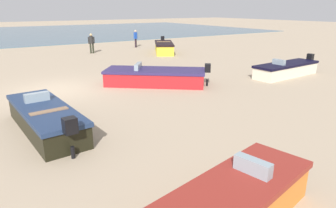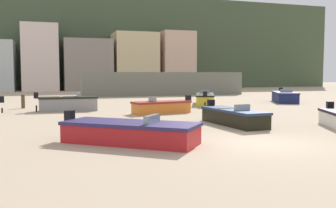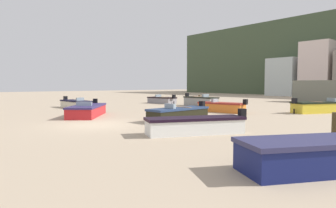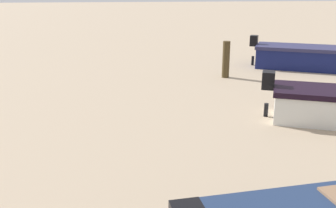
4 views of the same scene
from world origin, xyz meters
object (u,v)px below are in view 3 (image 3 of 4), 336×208
Objects in this scene: boat_grey_0 at (162,100)px; boat_black_4 at (179,114)px; boat_red_6 at (87,110)px; boat_cream_3 at (76,104)px; boat_white_8 at (196,125)px; mooring_post_mid_beach at (335,129)px; boat_grey_7 at (201,101)px; boat_orange_10 at (222,107)px; boat_yellow_1 at (322,107)px; boat_navy_5 at (318,155)px; mooring_post_near_water at (199,99)px.

boat_grey_0 is 0.83× the size of boat_black_4.
boat_black_4 is 0.94× the size of boat_red_6.
boat_black_4 is (12.90, 1.03, 0.02)m from boat_cream_3.
mooring_post_mid_beach is at bearing -135.53° from boat_white_8.
boat_grey_7 reaches higher than boat_orange_10.
boat_black_4 is 12.00m from boat_grey_7.
boat_grey_7 is 19.49m from mooring_post_mid_beach.
boat_white_8 is 3.79× the size of mooring_post_mid_beach.
boat_cream_3 is at bearing -68.68° from boat_red_6.
boat_orange_10 is at bearing 119.83° from boat_cream_3.
boat_yellow_1 is at bearing 113.79° from mooring_post_mid_beach.
boat_orange_10 reaches higher than boat_grey_0.
boat_white_8 is 10.73m from boat_orange_10.
boat_yellow_1 reaches higher than boat_navy_5.
boat_red_6 reaches higher than mooring_post_near_water.
boat_orange_10 is (11.14, 7.21, 0.02)m from boat_cream_3.
boat_grey_7 is (5.90, 0.24, 0.11)m from boat_grey_0.
boat_yellow_1 is 1.27× the size of boat_grey_7.
boat_black_4 is at bearing -83.75° from boat_yellow_1.
mooring_post_near_water is (-2.99, 2.95, -0.00)m from boat_grey_7.
boat_cream_3 is 13.81m from mooring_post_near_water.
boat_black_4 is at bearing 91.52° from boat_cream_3.
boat_yellow_1 is 17.69m from boat_red_6.
boat_orange_10 reaches higher than mooring_post_near_water.
boat_grey_7 is at bearing -134.86° from boat_red_6.
mooring_post_mid_beach is at bearing -47.99° from boat_navy_5.
boat_yellow_1 reaches higher than boat_cream_3.
boat_red_6 is at bearing 69.61° from boat_cream_3.
boat_navy_5 is 15.91m from boat_red_6.
boat_black_4 is 11.02m from boat_navy_5.
boat_navy_5 is 4.32× the size of mooring_post_near_water.
boat_navy_5 is 22.27m from boat_grey_7.
boat_black_4 is at bearing -50.73° from mooring_post_near_water.
boat_white_8 is at bearing 141.91° from boat_black_4.
boat_cream_3 is at bearing -118.92° from boat_yellow_1.
boat_white_8 is at bearing -158.37° from boat_orange_10.
mooring_post_near_water is (-20.32, 16.95, 0.07)m from boat_navy_5.
boat_navy_5 is 6.16m from boat_white_8.
boat_navy_5 reaches higher than boat_black_4.
boat_navy_5 is at bearing -44.84° from boat_yellow_1.
boat_orange_10 is (-5.91, 8.95, 0.01)m from boat_white_8.
boat_black_4 reaches higher than boat_orange_10.
boat_grey_0 is 24.57m from mooring_post_mid_beach.
mooring_post_mid_beach is (5.03, 1.86, 0.22)m from boat_white_8.
boat_black_4 is (13.14, -9.32, 0.02)m from boat_grey_0.
boat_orange_10 is at bearing -32.40° from boat_white_8.
boat_navy_5 reaches higher than boat_white_8.
boat_black_4 is at bearing -175.94° from boat_orange_10.
boat_yellow_1 reaches higher than boat_white_8.
mooring_post_mid_beach is (-0.90, 3.52, 0.18)m from boat_navy_5.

